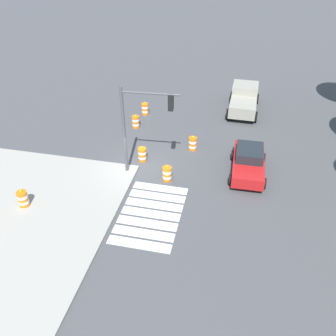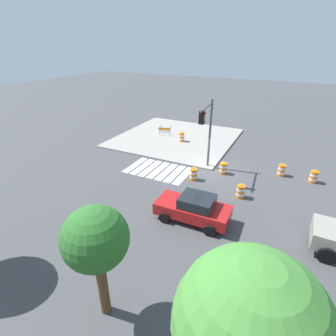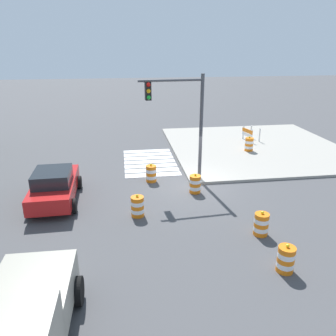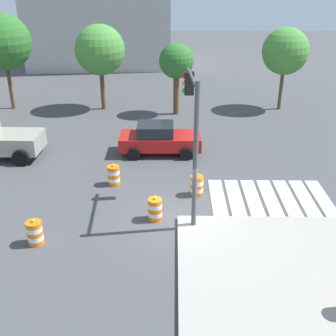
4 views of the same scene
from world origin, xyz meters
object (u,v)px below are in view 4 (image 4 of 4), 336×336
traffic_barrel_crosswalk_end (197,185)px  street_tree_streetside_far (176,62)px  street_tree_streetside_near (100,50)px  sports_car (159,139)px  street_tree_corner_lot (3,42)px  traffic_light_pole (192,120)px  traffic_barrel_median_near (35,233)px  traffic_barrel_median_far (155,209)px  street_tree_streetside_mid (285,51)px  traffic_barrel_near_corner (114,175)px

traffic_barrel_crosswalk_end → street_tree_streetside_far: size_ratio=0.21×
traffic_barrel_crosswalk_end → street_tree_streetside_near: 14.53m
sports_car → street_tree_corner_lot: size_ratio=0.67×
sports_car → traffic_light_pole: 7.04m
traffic_barrel_median_near → street_tree_streetside_far: size_ratio=0.21×
traffic_barrel_crosswalk_end → street_tree_streetside_near: street_tree_streetside_near is taller
traffic_barrel_crosswalk_end → street_tree_corner_lot: bearing=134.8°
sports_car → traffic_barrel_crosswalk_end: sports_car is taller
street_tree_corner_lot → traffic_barrel_median_far: bearing=-53.6°
traffic_light_pole → traffic_barrel_median_near: bearing=-158.1°
sports_car → street_tree_streetside_mid: (8.30, 8.18, 3.21)m
traffic_barrel_median_near → traffic_barrel_median_far: same height
traffic_barrel_crosswalk_end → street_tree_streetside_mid: size_ratio=0.18×
traffic_barrel_median_far → traffic_light_pole: size_ratio=0.19×
sports_car → traffic_barrel_near_corner: sports_car is taller
street_tree_streetside_mid → street_tree_corner_lot: 19.10m
traffic_barrel_near_corner → traffic_barrel_median_near: (-2.18, -4.66, 0.00)m
street_tree_streetside_far → street_tree_corner_lot: (-11.71, 1.10, 1.07)m
street_tree_streetside_near → street_tree_streetside_far: (5.18, -1.08, -0.57)m
traffic_barrel_crosswalk_end → traffic_barrel_median_far: bearing=-130.4°
traffic_barrel_median_near → traffic_barrel_median_far: bearing=21.9°
traffic_barrel_median_far → traffic_light_pole: 3.77m
street_tree_streetside_near → street_tree_streetside_mid: (12.56, 0.18, -0.08)m
sports_car → street_tree_streetside_mid: size_ratio=0.77×
traffic_barrel_median_near → street_tree_streetside_mid: street_tree_streetside_mid is taller
traffic_barrel_near_corner → street_tree_corner_lot: (-8.85, 11.76, 4.16)m
traffic_light_pole → street_tree_corner_lot: (-12.27, 14.17, 0.70)m
traffic_light_pole → street_tree_corner_lot: size_ratio=0.85×
sports_car → traffic_barrel_near_corner: bearing=-117.4°
traffic_barrel_near_corner → traffic_barrel_crosswalk_end: bearing=-14.1°
traffic_barrel_median_far → traffic_light_pole: (1.40, 0.57, 3.46)m
traffic_barrel_median_far → street_tree_streetside_far: bearing=86.5°
sports_car → street_tree_streetside_near: 9.65m
traffic_barrel_median_near → street_tree_streetside_far: 16.42m
sports_car → traffic_barrel_median_near: size_ratio=4.25×
traffic_barrel_crosswalk_end → traffic_barrel_median_near: (-5.93, -3.72, 0.00)m
traffic_light_pole → street_tree_streetside_near: size_ratio=0.94×
sports_car → traffic_barrel_crosswalk_end: bearing=-68.8°
street_tree_streetside_mid → traffic_light_pole: bearing=-115.4°
street_tree_streetside_near → street_tree_streetside_mid: street_tree_streetside_near is taller
traffic_light_pole → traffic_barrel_crosswalk_end: bearing=77.2°
traffic_barrel_median_far → traffic_light_pole: bearing=22.1°
sports_car → street_tree_streetside_far: 7.50m
traffic_light_pole → street_tree_streetside_far: (-0.56, 13.07, -0.37)m
street_tree_streetside_mid → street_tree_streetside_far: bearing=-170.3°
sports_car → street_tree_streetside_near: (-4.26, 8.00, 3.29)m
street_tree_streetside_near → street_tree_streetside_mid: 12.56m
street_tree_streetside_mid → street_tree_corner_lot: bearing=-179.5°
street_tree_streetside_near → street_tree_corner_lot: size_ratio=0.89×
traffic_barrel_median_far → street_tree_streetside_near: size_ratio=0.18×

